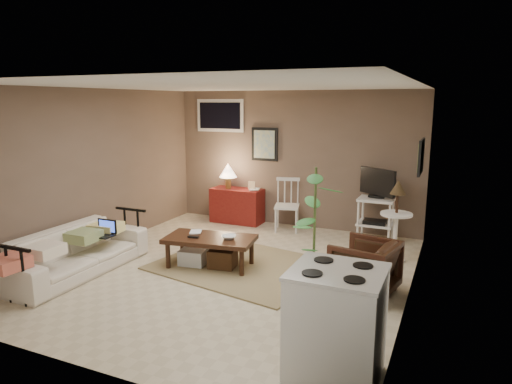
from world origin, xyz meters
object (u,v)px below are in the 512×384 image
at_px(spindle_chair, 287,206).
at_px(stove, 336,325).
at_px(side_table, 397,212).
at_px(sofa, 75,244).
at_px(coffee_table, 210,249).
at_px(potted_plant, 314,244).
at_px(armchair, 365,264).
at_px(red_console, 236,202).
at_px(tv_stand, 376,203).

height_order(spindle_chair, stove, stove).
bearing_deg(side_table, sofa, -150.09).
height_order(coffee_table, potted_plant, potted_plant).
xyz_separation_m(sofa, armchair, (3.56, 0.90, -0.04)).
bearing_deg(stove, potted_plant, 119.52).
bearing_deg(armchair, red_console, -117.64).
relative_size(coffee_table, side_table, 1.09).
distance_m(red_console, armchair, 3.58).
bearing_deg(potted_plant, red_console, 126.82).
relative_size(sofa, red_console, 1.82).
height_order(tv_stand, stove, tv_stand).
bearing_deg(sofa, potted_plant, -93.11).
xyz_separation_m(armchair, potted_plant, (-0.30, -1.08, 0.53)).
height_order(coffee_table, side_table, side_table).
height_order(red_console, tv_stand, tv_stand).
relative_size(sofa, potted_plant, 1.22).
relative_size(spindle_chair, potted_plant, 0.55).
bearing_deg(red_console, stove, -54.40).
bearing_deg(armchair, stove, 14.69).
distance_m(spindle_chair, tv_stand, 1.52).
bearing_deg(red_console, armchair, -38.79).
bearing_deg(coffee_table, potted_plant, -31.14).
distance_m(spindle_chair, potted_plant, 3.54).
distance_m(sofa, armchair, 3.67).
bearing_deg(armchair, coffee_table, -78.58).
distance_m(sofa, red_console, 3.24).
xyz_separation_m(tv_stand, potted_plant, (-0.06, -3.19, 0.25)).
bearing_deg(side_table, tv_stand, 115.73).
distance_m(red_console, side_table, 3.15).
bearing_deg(armchair, spindle_chair, -129.39).
distance_m(coffee_table, red_console, 2.36).
bearing_deg(coffee_table, stove, -39.48).
bearing_deg(sofa, red_console, -13.83).
xyz_separation_m(red_console, stove, (2.90, -4.05, 0.09)).
bearing_deg(side_table, spindle_chair, 155.58).
relative_size(coffee_table, armchair, 1.82).
xyz_separation_m(sofa, spindle_chair, (1.81, 3.03, 0.03)).
xyz_separation_m(spindle_chair, tv_stand, (1.51, -0.01, 0.20)).
relative_size(coffee_table, spindle_chair, 1.40).
xyz_separation_m(side_table, potted_plant, (-0.48, -2.33, 0.15)).
bearing_deg(stove, red_console, 125.60).
bearing_deg(spindle_chair, coffee_table, -98.69).
relative_size(spindle_chair, tv_stand, 0.77).
relative_size(red_console, armchair, 1.58).
relative_size(tv_stand, armchair, 1.69).
relative_size(side_table, stove, 1.23).
xyz_separation_m(sofa, tv_stand, (3.32, 3.01, 0.23)).
bearing_deg(potted_plant, coffee_table, 148.86).
height_order(spindle_chair, armchair, spindle_chair).
relative_size(tv_stand, stove, 1.25).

